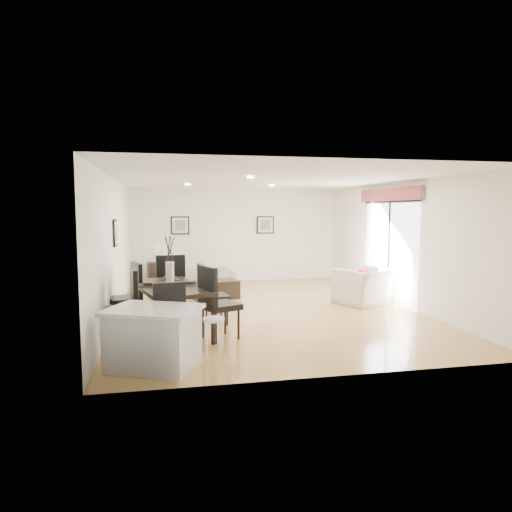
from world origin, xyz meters
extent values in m
plane|color=tan|center=(0.00, 0.00, 0.00)|extent=(8.00, 8.00, 0.00)
cube|color=white|center=(0.00, 4.00, 1.35)|extent=(6.00, 0.04, 2.70)
cube|color=white|center=(0.00, -4.00, 1.35)|extent=(6.00, 0.04, 2.70)
cube|color=white|center=(-3.00, 0.00, 1.35)|extent=(0.04, 8.00, 2.70)
cube|color=white|center=(3.00, 0.00, 1.35)|extent=(0.04, 8.00, 2.70)
cube|color=white|center=(0.00, 0.00, 2.70)|extent=(6.00, 8.00, 0.02)
imported|color=gray|center=(-1.17, 2.95, 0.28)|extent=(2.04, 1.31, 0.56)
imported|color=beige|center=(2.34, 0.13, 0.39)|extent=(1.55, 1.48, 0.79)
imported|color=#2D4F21|center=(5.44, 1.14, 0.29)|extent=(0.36, 0.36, 0.58)
cube|color=black|center=(-1.98, -1.53, 0.79)|extent=(1.43, 2.15, 0.07)
cylinder|color=black|center=(-2.17, -2.53, 0.38)|extent=(0.08, 0.08, 0.76)
cylinder|color=black|center=(-2.62, -0.74, 0.38)|extent=(0.08, 0.08, 0.76)
cylinder|color=black|center=(-1.34, -2.32, 0.38)|extent=(0.08, 0.08, 0.76)
cylinder|color=black|center=(-1.79, -0.54, 0.38)|extent=(0.08, 0.08, 0.76)
cube|color=black|center=(-2.77, -2.02, 0.52)|extent=(0.60, 0.60, 0.09)
cube|color=black|center=(-2.54, -1.99, 0.86)|extent=(0.15, 0.53, 0.63)
cylinder|color=black|center=(-3.00, -1.85, 0.24)|extent=(0.04, 0.04, 0.48)
cylinder|color=black|center=(-2.60, -1.79, 0.24)|extent=(0.04, 0.04, 0.48)
cylinder|color=black|center=(-2.94, -2.26, 0.24)|extent=(0.04, 0.04, 0.48)
cylinder|color=black|center=(-2.53, -2.19, 0.24)|extent=(0.04, 0.04, 0.48)
cube|color=black|center=(-2.77, -1.04, 0.52)|extent=(0.65, 0.65, 0.09)
cube|color=black|center=(-2.55, -0.97, 0.84)|extent=(0.23, 0.51, 0.62)
cylinder|color=black|center=(-3.02, -0.91, 0.24)|extent=(0.04, 0.04, 0.47)
cylinder|color=black|center=(-2.64, -0.78, 0.24)|extent=(0.04, 0.04, 0.47)
cylinder|color=black|center=(-2.90, -1.29, 0.24)|extent=(0.04, 0.04, 0.47)
cylinder|color=black|center=(-2.51, -1.17, 0.24)|extent=(0.04, 0.04, 0.47)
cube|color=black|center=(-1.19, -2.02, 0.54)|extent=(0.70, 0.70, 0.09)
cube|color=black|center=(-1.41, -2.12, 0.87)|extent=(0.28, 0.52, 0.64)
cylinder|color=black|center=(-0.92, -2.13, 0.24)|extent=(0.04, 0.04, 0.49)
cylinder|color=black|center=(-1.30, -2.30, 0.24)|extent=(0.04, 0.04, 0.49)
cylinder|color=black|center=(-1.08, -1.75, 0.24)|extent=(0.04, 0.04, 0.49)
cylinder|color=black|center=(-1.47, -1.91, 0.24)|extent=(0.04, 0.04, 0.49)
cube|color=black|center=(-1.19, -1.04, 0.50)|extent=(0.57, 0.57, 0.09)
cube|color=black|center=(-1.40, -1.08, 0.81)|extent=(0.15, 0.50, 0.59)
cylinder|color=black|center=(-0.97, -1.20, 0.23)|extent=(0.04, 0.04, 0.45)
cylinder|color=black|center=(-1.35, -1.26, 0.23)|extent=(0.04, 0.04, 0.45)
cylinder|color=black|center=(-1.03, -0.82, 0.23)|extent=(0.04, 0.04, 0.45)
cylinder|color=black|center=(-1.42, -0.88, 0.23)|extent=(0.04, 0.04, 0.45)
cube|color=black|center=(-1.98, -2.84, 0.47)|extent=(0.53, 0.53, 0.08)
cube|color=black|center=(-2.01, -2.64, 0.76)|extent=(0.47, 0.12, 0.56)
cylinder|color=black|center=(-2.14, -3.05, 0.21)|extent=(0.04, 0.04, 0.43)
cylinder|color=black|center=(-2.19, -2.69, 0.21)|extent=(0.04, 0.04, 0.43)
cylinder|color=black|center=(-1.77, -3.00, 0.21)|extent=(0.04, 0.04, 0.43)
cylinder|color=black|center=(-1.82, -2.64, 0.21)|extent=(0.04, 0.04, 0.43)
cube|color=black|center=(-1.98, -0.22, 0.55)|extent=(0.61, 0.61, 0.10)
cube|color=black|center=(-1.95, -0.46, 0.90)|extent=(0.56, 0.14, 0.66)
cylinder|color=black|center=(-1.79, 0.02, 0.25)|extent=(0.04, 0.04, 0.50)
cylinder|color=black|center=(-1.74, -0.41, 0.25)|extent=(0.04, 0.04, 0.50)
cylinder|color=black|center=(-2.22, -0.03, 0.25)|extent=(0.04, 0.04, 0.50)
cylinder|color=black|center=(-2.17, -0.46, 0.25)|extent=(0.04, 0.04, 0.50)
cylinder|color=white|center=(-1.98, -1.53, 1.02)|extent=(0.14, 0.14, 0.40)
cylinder|color=black|center=(-1.64, -1.53, 0.83)|extent=(0.39, 0.39, 0.01)
cylinder|color=black|center=(-1.64, -1.53, 0.86)|extent=(0.21, 0.21, 0.06)
cylinder|color=black|center=(-1.98, -0.90, 0.83)|extent=(0.39, 0.39, 0.01)
cylinder|color=black|center=(-1.98, -0.90, 0.86)|extent=(0.21, 0.21, 0.06)
cylinder|color=black|center=(-2.32, -1.53, 0.83)|extent=(0.39, 0.39, 0.01)
cylinder|color=black|center=(-2.32, -1.53, 0.86)|extent=(0.21, 0.21, 0.06)
cylinder|color=black|center=(-1.98, -2.16, 0.83)|extent=(0.39, 0.39, 0.01)
cylinder|color=black|center=(-1.98, -2.16, 0.86)|extent=(0.21, 0.21, 0.06)
cube|color=black|center=(-0.90, 1.43, 0.21)|extent=(1.17, 0.83, 0.43)
cube|color=black|center=(-2.26, 3.66, 0.32)|extent=(0.55, 0.55, 0.64)
cylinder|color=white|center=(-2.26, 3.66, 0.74)|extent=(0.11, 0.11, 0.20)
cone|color=white|center=(-2.26, 3.66, 0.97)|extent=(0.24, 0.24, 0.26)
cube|color=#AF1622|center=(2.23, 0.01, 0.61)|extent=(0.33, 0.27, 0.33)
cube|color=silver|center=(-2.23, -3.23, 0.38)|extent=(1.30, 1.17, 0.75)
cube|color=silver|center=(-2.23, -3.23, 0.78)|extent=(1.41, 1.28, 0.05)
cylinder|color=silver|center=(-1.43, -3.23, 0.62)|extent=(0.29, 0.29, 0.04)
cylinder|color=silver|center=(-1.34, -3.13, 0.31)|extent=(0.02, 0.02, 0.62)
cylinder|color=silver|center=(-1.53, -3.13, 0.31)|extent=(0.02, 0.02, 0.62)
cylinder|color=silver|center=(-1.53, -3.33, 0.31)|extent=(0.02, 0.02, 0.62)
cylinder|color=silver|center=(-1.34, -3.33, 0.31)|extent=(0.02, 0.02, 0.62)
cube|color=black|center=(-1.60, 3.97, 1.65)|extent=(0.52, 0.03, 0.52)
cube|color=white|center=(-1.60, 3.97, 1.65)|extent=(0.44, 0.04, 0.44)
cube|color=#5E5E59|center=(-1.60, 3.97, 1.65)|extent=(0.30, 0.04, 0.30)
cube|color=black|center=(0.90, 3.97, 1.65)|extent=(0.52, 0.03, 0.52)
cube|color=white|center=(0.90, 3.97, 1.65)|extent=(0.44, 0.04, 0.44)
cube|color=#5E5E59|center=(0.90, 3.97, 1.65)|extent=(0.30, 0.04, 0.30)
cube|color=black|center=(-2.97, -0.20, 1.65)|extent=(0.03, 0.52, 0.52)
cube|color=white|center=(-2.97, -0.20, 1.65)|extent=(0.04, 0.44, 0.44)
cube|color=#5E5E59|center=(-2.97, -0.20, 1.65)|extent=(0.04, 0.30, 0.30)
cube|color=white|center=(2.98, 0.30, 1.12)|extent=(0.02, 2.40, 2.25)
cube|color=black|center=(2.96, 0.30, 1.12)|extent=(0.03, 0.05, 2.25)
cube|color=black|center=(2.96, 0.30, 2.27)|extent=(0.03, 2.50, 0.05)
cube|color=maroon|center=(2.92, 0.30, 2.43)|extent=(0.10, 2.70, 0.28)
plane|color=gray|center=(5.00, 0.30, 0.00)|extent=(6.00, 6.00, 0.00)
cube|color=#323235|center=(6.20, 0.30, 0.90)|extent=(0.08, 5.50, 1.80)
cube|color=brown|center=(6.05, 2.70, 1.00)|extent=(0.35, 0.35, 2.00)
camera|label=1|loc=(-2.08, -9.24, 2.07)|focal=32.00mm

